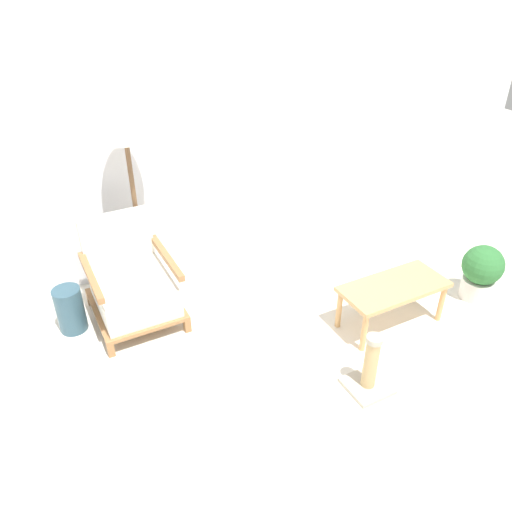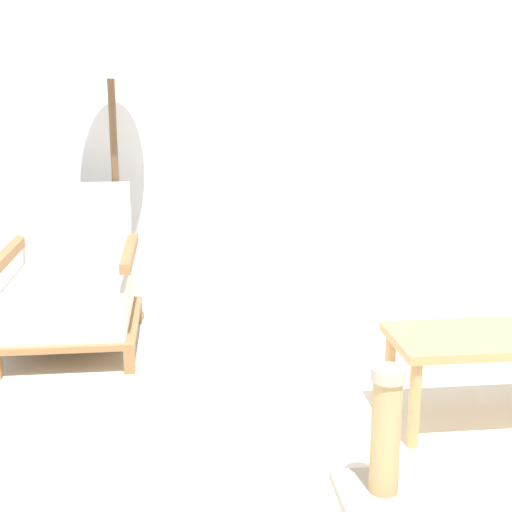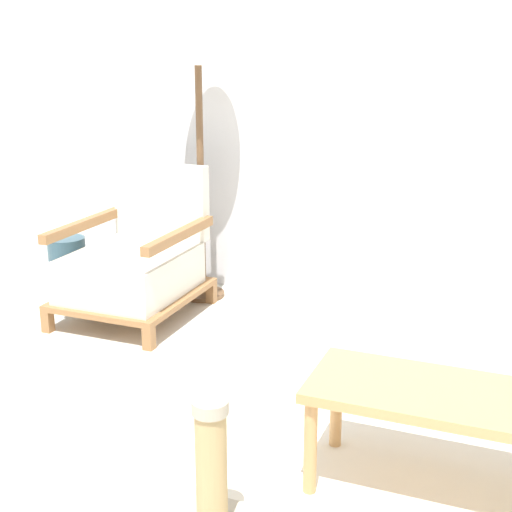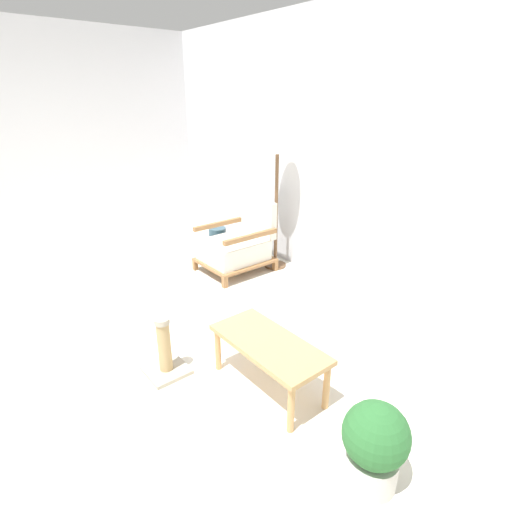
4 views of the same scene
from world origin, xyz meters
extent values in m
plane|color=silver|center=(0.00, 0.00, 0.00)|extent=(14.00, 14.00, 0.00)
cube|color=silver|center=(0.00, 2.40, 1.35)|extent=(8.00, 0.06, 2.70)
cube|color=olive|center=(-1.10, 1.35, 0.06)|extent=(0.05, 0.05, 0.11)
cube|color=olive|center=(-0.51, 1.35, 0.06)|extent=(0.05, 0.05, 0.11)
cube|color=olive|center=(-1.10, 2.05, 0.06)|extent=(0.05, 0.05, 0.11)
cube|color=olive|center=(-0.51, 2.05, 0.06)|extent=(0.05, 0.05, 0.11)
cube|color=olive|center=(-0.80, 1.70, 0.13)|extent=(0.65, 0.76, 0.03)
cube|color=silver|center=(-0.80, 1.68, 0.26)|extent=(0.57, 0.66, 0.22)
cube|color=silver|center=(-0.80, 2.04, 0.58)|extent=(0.57, 0.08, 0.42)
cube|color=olive|center=(-1.10, 1.70, 0.49)|extent=(0.05, 0.70, 0.05)
cube|color=olive|center=(-0.51, 1.70, 0.49)|extent=(0.05, 0.70, 0.05)
cylinder|color=brown|center=(-0.60, 2.14, 0.01)|extent=(0.25, 0.25, 0.03)
cylinder|color=brown|center=(-0.60, 2.14, 0.67)|extent=(0.04, 0.04, 1.30)
cone|color=beige|center=(-0.60, 2.14, 1.45)|extent=(0.36, 0.36, 0.27)
cube|color=tan|center=(0.95, 0.70, 0.35)|extent=(0.84, 0.39, 0.04)
cylinder|color=tan|center=(0.57, 0.54, 0.17)|extent=(0.04, 0.04, 0.33)
cylinder|color=tan|center=(1.33, 0.54, 0.17)|extent=(0.04, 0.04, 0.33)
cylinder|color=tan|center=(0.57, 0.85, 0.17)|extent=(0.04, 0.04, 0.33)
cylinder|color=tan|center=(1.33, 0.85, 0.17)|extent=(0.04, 0.04, 0.33)
cylinder|color=#2D4C5B|center=(-1.29, 1.79, 0.19)|extent=(0.21, 0.21, 0.37)
cylinder|color=beige|center=(1.84, 0.62, 0.09)|extent=(0.27, 0.27, 0.18)
sphere|color=#2D6B33|center=(1.84, 0.62, 0.32)|extent=(0.34, 0.34, 0.34)
cube|color=#B2A893|center=(0.36, 0.22, 0.01)|extent=(0.29, 0.29, 0.03)
cylinder|color=tan|center=(0.36, 0.22, 0.22)|extent=(0.09, 0.09, 0.38)
cylinder|color=#B2A893|center=(0.36, 0.22, 0.43)|extent=(0.11, 0.11, 0.04)
camera|label=1|loc=(-1.43, -1.57, 2.56)|focal=35.00mm
camera|label=2|loc=(-0.26, -1.76, 1.30)|focal=50.00mm
camera|label=3|loc=(1.17, -1.42, 1.42)|focal=50.00mm
camera|label=4|loc=(2.63, -0.78, 1.87)|focal=28.00mm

